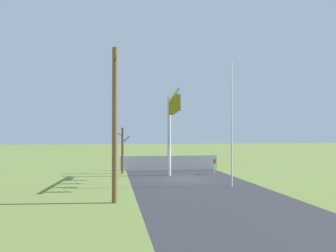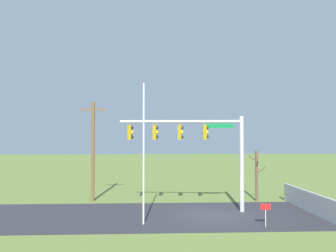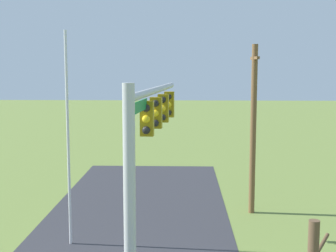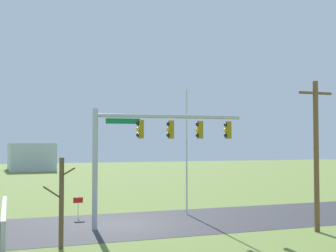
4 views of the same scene
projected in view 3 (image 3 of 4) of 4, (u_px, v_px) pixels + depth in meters
road_surface at (128, 247)px, 17.05m from camera, size 28.00×8.00×0.01m
signal_mast at (149, 138)px, 13.14m from camera, size 8.05×1.01×6.17m
flagpole at (68, 140)px, 16.84m from camera, size 0.10×0.10×7.81m
utility_pole at (253, 127)px, 20.57m from camera, size 1.90×0.26×7.50m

